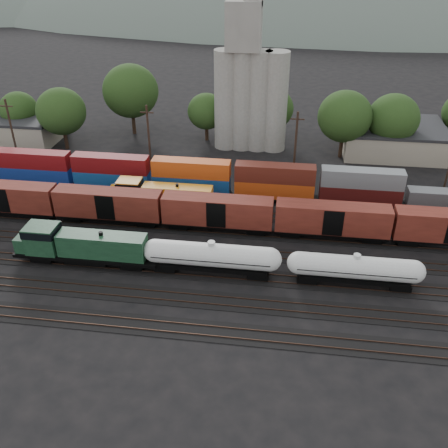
# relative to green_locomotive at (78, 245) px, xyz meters

# --- Properties ---
(ground) EXTENTS (600.00, 600.00, 0.00)m
(ground) POSITION_rel_green_locomotive_xyz_m (13.96, 5.00, -2.72)
(ground) COLOR black
(tracks) EXTENTS (180.00, 33.20, 0.20)m
(tracks) POSITION_rel_green_locomotive_xyz_m (13.96, 5.00, -2.68)
(tracks) COLOR black
(tracks) RESTS_ON ground
(green_locomotive) EXTENTS (18.12, 3.20, 4.80)m
(green_locomotive) POSITION_rel_green_locomotive_xyz_m (0.00, 0.00, 0.00)
(green_locomotive) COLOR black
(green_locomotive) RESTS_ON ground
(tank_car_a) EXTENTS (16.69, 2.99, 4.37)m
(tank_car_a) POSITION_rel_green_locomotive_xyz_m (16.65, 0.00, -0.12)
(tank_car_a) COLOR silver
(tank_car_a) RESTS_ON ground
(tank_car_b) EXTENTS (15.72, 2.81, 4.12)m
(tank_car_b) POSITION_rel_green_locomotive_xyz_m (33.46, 0.00, -0.26)
(tank_car_b) COLOR silver
(tank_car_b) RESTS_ON ground
(orange_locomotive) EXTENTS (17.10, 2.85, 4.27)m
(orange_locomotive) POSITION_rel_green_locomotive_xyz_m (6.32, 15.00, -0.28)
(orange_locomotive) COLOR black
(orange_locomotive) RESTS_ON ground
(boxcar_string) EXTENTS (122.80, 2.90, 4.20)m
(boxcar_string) POSITION_rel_green_locomotive_xyz_m (8.20, 10.00, 0.40)
(boxcar_string) COLOR black
(boxcar_string) RESTS_ON ground
(container_wall) EXTENTS (172.00, 2.60, 5.80)m
(container_wall) POSITION_rel_green_locomotive_xyz_m (15.68, 20.00, 0.16)
(container_wall) COLOR black
(container_wall) RESTS_ON ground
(grain_silo) EXTENTS (13.40, 5.00, 29.00)m
(grain_silo) POSITION_rel_green_locomotive_xyz_m (17.24, 41.00, 8.53)
(grain_silo) COLOR gray
(grain_silo) RESTS_ON ground
(industrial_sheds) EXTENTS (119.38, 17.26, 5.10)m
(industrial_sheds) POSITION_rel_green_locomotive_xyz_m (20.58, 40.25, -0.16)
(industrial_sheds) COLOR #9E937F
(industrial_sheds) RESTS_ON ground
(tree_band) EXTENTS (164.46, 21.99, 13.91)m
(tree_band) POSITION_rel_green_locomotive_xyz_m (14.16, 43.37, 4.32)
(tree_band) COLOR black
(tree_band) RESTS_ON ground
(utility_poles) EXTENTS (122.20, 0.36, 12.00)m
(utility_poles) POSITION_rel_green_locomotive_xyz_m (13.96, 27.00, 3.49)
(utility_poles) COLOR black
(utility_poles) RESTS_ON ground
(distant_hills) EXTENTS (860.00, 286.00, 130.00)m
(distant_hills) POSITION_rel_green_locomotive_xyz_m (37.87, 265.00, -23.28)
(distant_hills) COLOR #59665B
(distant_hills) RESTS_ON ground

